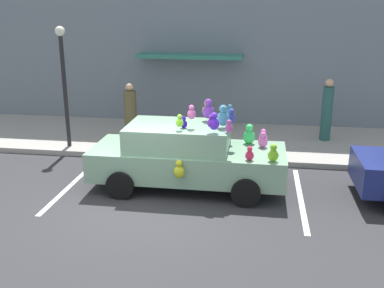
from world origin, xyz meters
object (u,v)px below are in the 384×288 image
Objects in this scene: plush_covered_car at (187,155)px; street_lamp_post at (63,74)px; pedestrian_walking_past at (327,111)px; teddy_bear_on_sidewalk at (152,139)px; pedestrian_near_shopfront at (130,112)px.

street_lamp_post reaches higher than plush_covered_car.
street_lamp_post is 7.99m from pedestrian_walking_past.
pedestrian_near_shopfront reaches higher than teddy_bear_on_sidewalk.
street_lamp_post is (-2.57, 0.01, 1.84)m from teddy_bear_on_sidewalk.
pedestrian_walking_past is (3.72, 4.07, 0.25)m from plush_covered_car.
pedestrian_walking_past reaches higher than teddy_bear_on_sidewalk.
plush_covered_car is at bearing -55.91° from pedestrian_near_shopfront.
plush_covered_car is 4.80m from street_lamp_post.
teddy_bear_on_sidewalk is 3.16m from street_lamp_post.
plush_covered_car is at bearing -29.66° from street_lamp_post.
street_lamp_post is (-3.96, 2.25, 1.51)m from plush_covered_car.
teddy_bear_on_sidewalk is at bearing -160.34° from pedestrian_walking_past.
plush_covered_car is 6.37× the size of teddy_bear_on_sidewalk.
street_lamp_post is 2.45m from pedestrian_near_shopfront.
pedestrian_walking_past reaches higher than pedestrian_near_shopfront.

